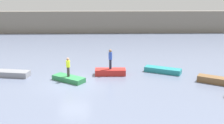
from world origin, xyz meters
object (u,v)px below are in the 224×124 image
Objects in this scene: rowboat_green at (69,79)px; rowboat_brown at (216,80)px; person_blue_shirt at (110,58)px; rowboat_grey at (13,74)px; rowboat_teal at (163,70)px; person_hiviz_shirt at (68,66)px; rowboat_red at (110,72)px.

rowboat_brown reaches higher than rowboat_green.
person_blue_shirt is at bearing -164.87° from rowboat_brown.
rowboat_grey is 1.63× the size of person_blue_shirt.
rowboat_grey is 1.01× the size of rowboat_brown.
rowboat_brown is (3.75, -3.08, 0.03)m from rowboat_teal.
rowboat_green is at bearing -138.59° from rowboat_teal.
person_hiviz_shirt is at bearing -138.59° from rowboat_teal.
person_hiviz_shirt reaches higher than rowboat_grey.
rowboat_grey is at bearing -160.55° from rowboat_green.
rowboat_red is (3.54, 1.61, 0.07)m from rowboat_green.
rowboat_grey is 0.88× the size of rowboat_teal.
person_hiviz_shirt reaches higher than rowboat_green.
rowboat_teal is 2.07× the size of person_hiviz_shirt.
rowboat_grey is 1.02× the size of rowboat_green.
person_hiviz_shirt is (5.09, -1.41, 1.05)m from rowboat_grey.
rowboat_red reaches higher than rowboat_teal.
rowboat_green is 12.18m from rowboat_brown.
rowboat_green is at bearing -152.84° from rowboat_brown.
person_blue_shirt is (-8.61, 2.52, 1.30)m from rowboat_brown.
rowboat_teal is 5.07m from person_blue_shirt.
rowboat_grey is at bearing -178.69° from person_blue_shirt.
person_blue_shirt reaches higher than rowboat_green.
rowboat_red is 4.02m from person_hiviz_shirt.
rowboat_green is (5.09, -1.41, -0.05)m from rowboat_grey.
rowboat_brown is at bearing -15.44° from rowboat_red.
person_hiviz_shirt is 3.90m from person_blue_shirt.
rowboat_green is 8.68m from rowboat_teal.
rowboat_brown is (12.15, -0.91, 0.06)m from rowboat_green.
rowboat_teal is at bearing 14.50° from person_hiviz_shirt.
rowboat_brown is at bearing 2.64° from rowboat_grey.
person_blue_shirt reaches higher than rowboat_brown.
rowboat_red is 4.89m from rowboat_teal.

